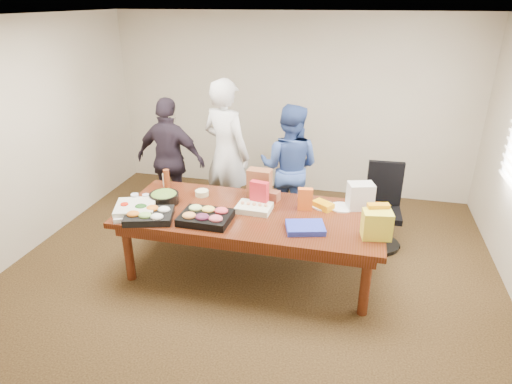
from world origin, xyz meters
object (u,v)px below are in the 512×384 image
(person_center, at_px, (226,154))
(sheet_cake, at_px, (254,208))
(salad_bowl, at_px, (164,198))
(office_chair, at_px, (382,210))
(person_right, at_px, (289,167))
(conference_table, at_px, (251,242))

(person_center, xyz_separation_m, sheet_cake, (0.65, -1.10, -0.20))
(sheet_cake, xyz_separation_m, salad_bowl, (-1.03, -0.04, 0.02))
(office_chair, xyz_separation_m, sheet_cake, (-1.39, -0.85, 0.28))
(person_right, bearing_deg, salad_bowl, 50.25)
(sheet_cake, bearing_deg, person_right, 83.78)
(conference_table, distance_m, office_chair, 1.68)
(person_right, xyz_separation_m, sheet_cake, (-0.18, -1.17, -0.05))
(office_chair, relative_size, sheet_cake, 2.74)
(conference_table, bearing_deg, salad_bowl, 179.43)
(conference_table, bearing_deg, person_center, 118.32)
(sheet_cake, bearing_deg, office_chair, 34.13)
(office_chair, distance_m, person_center, 2.10)
(office_chair, distance_m, salad_bowl, 2.59)
(conference_table, xyz_separation_m, person_right, (0.21, 1.22, 0.46))
(office_chair, xyz_separation_m, person_center, (-2.03, 0.25, 0.48))
(person_center, relative_size, salad_bowl, 5.93)
(person_right, height_order, sheet_cake, person_right)
(sheet_cake, relative_size, salad_bowl, 1.11)
(person_right, bearing_deg, office_chair, 170.24)
(person_right, bearing_deg, conference_table, 85.41)
(conference_table, height_order, person_right, person_right)
(salad_bowl, bearing_deg, person_right, 45.04)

